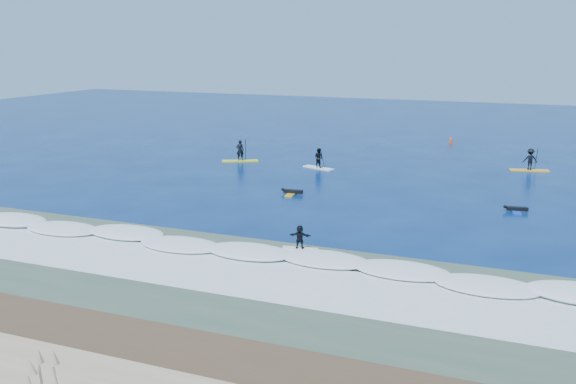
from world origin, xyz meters
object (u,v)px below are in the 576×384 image
at_px(prone_paddler_near, 292,192).
at_px(marker_buoy, 451,140).
at_px(sup_paddler_right, 530,161).
at_px(prone_paddler_far, 516,210).
at_px(sup_paddler_left, 240,154).
at_px(wave_surfer, 300,239).
at_px(sup_paddler_center, 319,160).

xyz_separation_m(prone_paddler_near, marker_buoy, (7.40, 27.87, 0.19)).
relative_size(sup_paddler_right, marker_buoy, 4.27).
bearing_deg(prone_paddler_far, sup_paddler_left, 58.88).
xyz_separation_m(sup_paddler_right, wave_surfer, (-10.55, -27.45, -0.10)).
bearing_deg(marker_buoy, wave_surfer, -93.15).
bearing_deg(sup_paddler_right, prone_paddler_far, -104.91).
distance_m(sup_paddler_left, prone_paddler_far, 26.14).
height_order(sup_paddler_center, sup_paddler_right, sup_paddler_right).
bearing_deg(prone_paddler_near, wave_surfer, -162.51).
distance_m(sup_paddler_center, marker_buoy, 20.19).
bearing_deg(marker_buoy, prone_paddler_near, -104.86).
relative_size(sup_paddler_left, prone_paddler_near, 1.61).
distance_m(sup_paddler_left, sup_paddler_right, 25.42).
relative_size(prone_paddler_far, wave_surfer, 1.05).
distance_m(sup_paddler_right, wave_surfer, 29.41).
height_order(prone_paddler_near, prone_paddler_far, prone_paddler_near).
distance_m(prone_paddler_far, marker_buoy, 28.08).
bearing_deg(wave_surfer, prone_paddler_far, 42.42).
height_order(sup_paddler_left, wave_surfer, sup_paddler_left).
height_order(sup_paddler_right, wave_surfer, sup_paddler_right).
xyz_separation_m(sup_paddler_center, wave_surfer, (6.53, -21.72, -0.00)).
height_order(sup_paddler_left, prone_paddler_far, sup_paddler_left).
bearing_deg(wave_surfer, sup_paddler_left, 113.35).
xyz_separation_m(sup_paddler_left, sup_paddler_center, (7.79, -0.42, 0.05)).
distance_m(sup_paddler_left, sup_paddler_center, 7.80).
height_order(sup_paddler_left, sup_paddler_center, sup_paddler_left).
relative_size(sup_paddler_center, wave_surfer, 1.57).
relative_size(prone_paddler_near, prone_paddler_far, 1.02).
distance_m(wave_surfer, marker_buoy, 39.98).
bearing_deg(prone_paddler_far, wave_surfer, 131.32).
distance_m(sup_paddler_left, wave_surfer, 26.37).
bearing_deg(wave_surfer, sup_paddler_center, 97.19).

